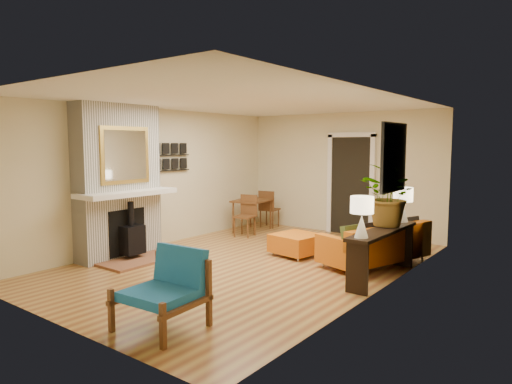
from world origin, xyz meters
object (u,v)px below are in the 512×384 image
ottoman (296,243)px  lamp_near (362,212)px  blue_chair (168,285)px  sofa (378,245)px  houseplant (390,195)px  console_table (383,239)px  lamp_far (403,200)px  dining_table (255,206)px

ottoman → lamp_near: 2.26m
blue_chair → lamp_near: 2.62m
sofa → houseplant: bearing=-51.7°
console_table → lamp_far: (0.00, 0.78, 0.49)m
console_table → houseplant: 0.66m
ottoman → blue_chair: (0.56, -3.46, 0.23)m
ottoman → dining_table: bearing=145.3°
ottoman → lamp_far: size_ratio=1.55×
dining_table → houseplant: size_ratio=1.78×
ottoman → console_table: bearing=-14.4°
sofa → lamp_far: 0.82m
console_table → lamp_near: lamp_near is taller
blue_chair → dining_table: dining_table is taller
blue_chair → dining_table: size_ratio=0.51×
dining_table → blue_chair: bearing=-62.6°
ottoman → houseplant: 1.98m
sofa → lamp_near: lamp_near is taller
sofa → ottoman: size_ratio=2.42×
sofa → console_table: bearing=-63.4°
sofa → lamp_far: bearing=12.1°
dining_table → console_table: 4.06m
blue_chair → console_table: (1.17, 3.01, 0.13)m
blue_chair → houseplant: size_ratio=0.91×
ottoman → houseplant: size_ratio=0.91×
blue_chair → lamp_far: 4.01m
console_table → ottoman: bearing=165.6°
blue_chair → lamp_far: bearing=72.9°
dining_table → lamp_near: bearing=-34.6°
lamp_near → houseplant: (-0.01, 1.01, 0.12)m
console_table → blue_chair: bearing=-111.2°
sofa → dining_table: dining_table is taller
lamp_near → sofa: bearing=103.7°
ottoman → blue_chair: bearing=-80.7°
blue_chair → sofa: bearing=77.6°
sofa → houseplant: 1.02m
lamp_near → houseplant: size_ratio=0.59×
dining_table → houseplant: houseplant is taller
blue_chair → houseplant: (1.16, 3.28, 0.74)m
console_table → houseplant: size_ratio=2.01×
lamp_near → houseplant: 1.02m
sofa → dining_table: 3.48m
sofa → console_table: size_ratio=1.10×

